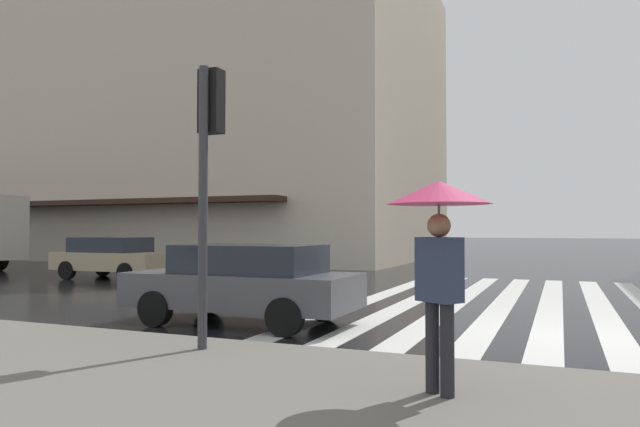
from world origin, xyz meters
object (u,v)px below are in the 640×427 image
traffic_signal_post (208,146)px  car_champagne (113,257)px  car_dark_grey (244,281)px  pedestrian_approaching_kerb (439,223)px

traffic_signal_post → car_champagne: bearing=47.3°
car_champagne → car_dark_grey: (-6.50, -8.91, 0.00)m
car_champagne → pedestrian_approaching_kerb: pedestrian_approaching_kerb is taller
car_champagne → pedestrian_approaching_kerb: 16.55m
car_champagne → pedestrian_approaching_kerb: bearing=-127.7°
pedestrian_approaching_kerb → car_dark_grey: bearing=49.2°
traffic_signal_post → car_dark_grey: 3.42m
traffic_signal_post → pedestrian_approaching_kerb: 3.52m
car_dark_grey → pedestrian_approaching_kerb: pedestrian_approaching_kerb is taller
traffic_signal_post → car_champagne: (9.09, 9.87, -2.02)m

